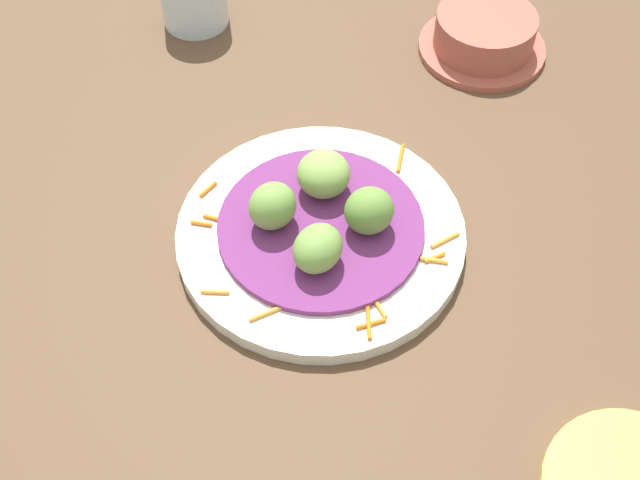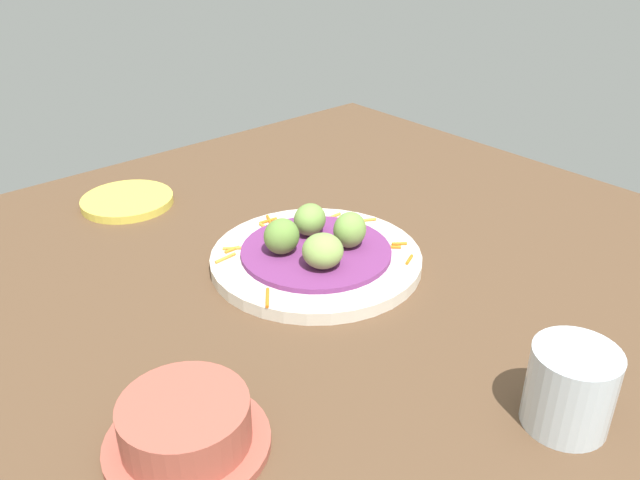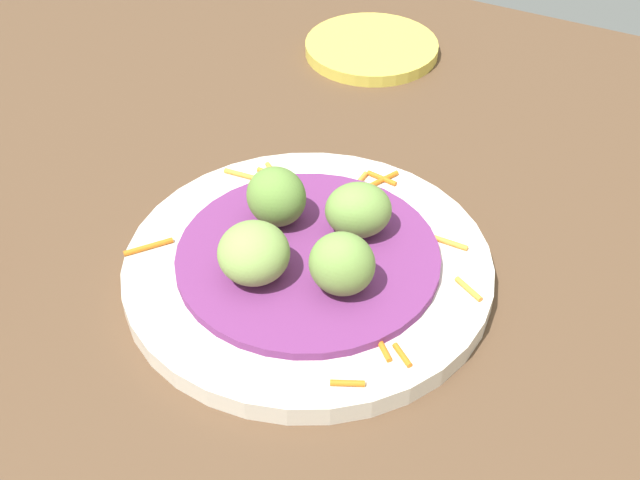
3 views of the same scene
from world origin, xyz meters
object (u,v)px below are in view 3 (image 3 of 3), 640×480
Objects in this scene: main_plate at (308,268)px; guac_scoop_right at (276,197)px; side_plate_small at (372,48)px; guac_scoop_center at (358,210)px; guac_scoop_back at (254,253)px; guac_scoop_left at (342,264)px.

guac_scoop_right reaches higher than main_plate.
side_plate_small is at bearing 11.42° from guac_scoop_right.
main_plate is at bearing -119.89° from guac_scoop_right.
guac_scoop_center is 8.73cm from guac_scoop_back.
guac_scoop_center is (3.78, -2.18, 3.56)cm from main_plate.
guac_scoop_right reaches higher than guac_scoop_center.
guac_scoop_back is (-5.96, -1.61, -0.17)cm from guac_scoop_right.
guac_scoop_left reaches higher than guac_scoop_center.
guac_scoop_right is at bearing 15.11° from guac_scoop_back.
side_plate_small is at bearing 12.03° from guac_scoop_back.
guac_scoop_right is at bearing 60.11° from main_plate.
guac_scoop_back is at bearing -164.89° from guac_scoop_right.
guac_scoop_center is 1.07× the size of guac_scoop_right.
guac_scoop_back is (-7.57, 4.35, 0.04)cm from guac_scoop_center.
guac_scoop_left is 6.18cm from guac_scoop_center.
side_plate_small is (34.96, 13.75, -3.99)cm from guac_scoop_left.
main_plate is 5.79cm from guac_scoop_left.
guac_scoop_left reaches higher than main_plate.
guac_scoop_left is (-2.18, -3.78, 3.80)cm from main_plate.
guac_scoop_center is (5.96, 1.61, -0.24)cm from guac_scoop_left.
guac_scoop_right is at bearing -168.58° from side_plate_small.
main_plate is 5.52× the size of guac_scoop_center.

